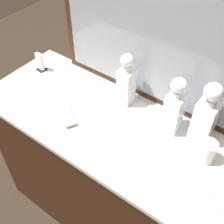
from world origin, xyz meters
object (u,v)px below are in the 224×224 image
Objects in this scene: crystal_decanter_rear at (205,118)px; silver_brush_far_right at (221,199)px; crystal_decanter_far_right at (174,110)px; napkin_holder at (40,63)px; crystal_decanter_left at (126,84)px; silver_brush_right at (67,116)px; crystal_tumbler_front at (206,152)px.

crystal_decanter_rear is 0.34m from silver_brush_far_right.
crystal_decanter_far_right reaches higher than napkin_holder.
crystal_decanter_rear is 0.97m from napkin_holder.
crystal_decanter_left is 2.61× the size of napkin_holder.
silver_brush_right is (-0.16, -0.27, -0.10)m from crystal_decanter_left.
crystal_decanter_rear is 1.06× the size of crystal_decanter_far_right.
crystal_decanter_rear is at bearing 0.05° from crystal_decanter_left.
napkin_holder is (-0.83, -0.04, -0.07)m from crystal_decanter_far_right.
napkin_holder is at bearing -177.42° from crystal_decanter_far_right.
silver_brush_far_right is (0.61, -0.25, -0.10)m from crystal_decanter_left.
napkin_holder is at bearing 171.18° from silver_brush_far_right.
napkin_holder is (-0.55, -0.07, -0.07)m from crystal_decanter_left.
crystal_tumbler_front is 0.95× the size of napkin_holder.
crystal_decanter_rear is 0.41m from crystal_decanter_left.
silver_brush_right is at bearing -151.72° from crystal_decanter_far_right.
crystal_decanter_far_right is (0.28, -0.03, 0.01)m from crystal_decanter_left.
napkin_holder is (-1.03, 0.03, -0.00)m from crystal_tumbler_front.
crystal_decanter_rear is at bearing 4.07° from napkin_holder.
crystal_decanter_far_right is 2.70× the size of napkin_holder.
napkin_holder reaches higher than silver_brush_far_right.
crystal_decanter_rear is 2.85× the size of napkin_holder.
crystal_decanter_left is (-0.41, -0.00, -0.01)m from crystal_decanter_rear.
crystal_decanter_rear reaches higher than silver_brush_right.
crystal_decanter_far_right reaches higher than silver_brush_right.
silver_brush_right is 0.44m from napkin_holder.
silver_brush_right is at bearing -165.48° from crystal_tumbler_front.
crystal_decanter_far_right is at bearing -6.30° from crystal_decanter_left.
crystal_decanter_far_right is at bearing -166.84° from crystal_decanter_rear.
crystal_decanter_far_right is (-0.13, -0.03, -0.01)m from crystal_decanter_rear.
crystal_decanter_far_right reaches higher than crystal_decanter_left.
silver_brush_far_right is (0.13, -0.15, -0.04)m from crystal_tumbler_front.
crystal_decanter_left is 0.33m from silver_brush_right.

